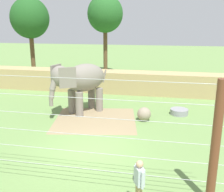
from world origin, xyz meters
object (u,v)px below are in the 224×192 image
object	(u,v)px
water_tub	(179,112)
enrichment_ball	(144,114)
elephant	(81,80)
zookeeper	(139,183)

from	to	relation	value
water_tub	enrichment_ball	bearing A→B (deg)	-143.32
elephant	water_tub	distance (m)	6.45
elephant	enrichment_ball	xyz separation A→B (m)	(4.02, -0.66, -1.70)
elephant	water_tub	bearing A→B (deg)	8.28
water_tub	elephant	bearing A→B (deg)	-171.72
enrichment_ball	water_tub	world-z (taller)	enrichment_ball
water_tub	zookeeper	bearing A→B (deg)	-99.58
zookeeper	water_tub	size ratio (longest dim) A/B	1.52
enrichment_ball	zookeeper	world-z (taller)	zookeeper
enrichment_ball	water_tub	xyz separation A→B (m)	(2.07, 1.54, -0.22)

